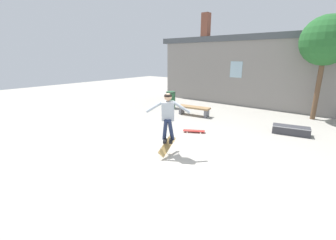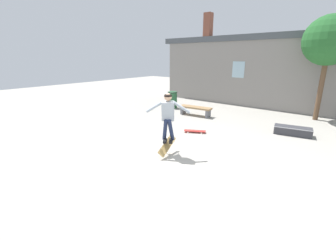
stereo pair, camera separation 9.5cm
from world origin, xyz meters
The scene contains 9 objects.
ground_plane centered at (0.00, 0.00, 0.00)m, with size 40.00×40.00×0.00m, color #A39E93.
building_backdrop centered at (-0.05, 7.93, 2.06)m, with size 14.25×0.52×5.30m.
tree_right centered at (2.32, 7.07, 3.41)m, with size 2.08×2.08×4.47m.
park_bench centered at (-2.33, 4.21, 0.32)m, with size 1.62×0.63×0.44m.
skate_ledge centered at (1.97, 4.10, 0.15)m, with size 1.31×0.71×0.30m.
trash_bin centered at (-4.26, 4.87, 0.47)m, with size 0.54×0.54×0.91m.
skater centered at (-0.47, -0.16, 1.25)m, with size 1.08×0.77×1.41m.
skateboard_flipping centered at (-0.49, -0.16, 0.29)m, with size 0.37×0.89×0.45m.
skateboard_resting centered at (-0.94, 2.02, 0.07)m, with size 0.80×0.57×0.08m.
Camera 2 is at (3.39, -4.86, 2.77)m, focal length 24.00 mm.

